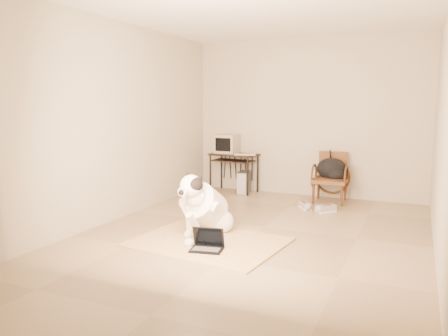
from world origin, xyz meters
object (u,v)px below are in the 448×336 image
Objects in this scene: backpack at (332,170)px; computer_desk at (234,159)px; pc_tower at (244,182)px; laptop at (207,244)px; dog at (205,208)px; crt_monitor at (227,144)px; rattan_chair at (331,177)px.

computer_desk is at bearing 175.88° from backpack.
backpack is at bearing -4.68° from pc_tower.
laptop is 3.22m from pc_tower.
pc_tower is at bearing 104.28° from laptop.
computer_desk is 1.79m from backpack.
computer_desk is at bearing -179.68° from pc_tower.
computer_desk reaches higher than pc_tower.
dog is 0.66m from laptop.
laptop is 3.48m from crt_monitor.
pc_tower is at bearing 0.32° from computer_desk.
backpack is (1.78, -0.13, -0.07)m from computer_desk.
backpack is at bearing -4.12° from computer_desk.
crt_monitor is at bearing 109.92° from laptop.
computer_desk is (-0.99, 3.12, 0.52)m from laptop.
crt_monitor is (-0.16, 0.07, 0.27)m from computer_desk.
pc_tower is (0.36, -0.07, -0.67)m from crt_monitor.
crt_monitor is 0.77m from pc_tower.
computer_desk is at bearing -23.96° from crt_monitor.
laptop is 0.43× the size of computer_desk.
crt_monitor is at bearing 175.21° from rattan_chair.
backpack reaches higher than laptop.
pc_tower is 0.54× the size of rattan_chair.
laptop is 0.48× the size of rattan_chair.
backpack is (1.58, -0.13, 0.34)m from pc_tower.
pc_tower is 0.91× the size of backpack.
pc_tower is at bearing 101.00° from dog.
rattan_chair is (1.05, 2.50, 0.07)m from dog.
laptop is 3.14m from rattan_chair.
backpack reaches higher than pc_tower.
computer_desk is at bearing 105.21° from dog.
rattan_chair is at bearing -2.89° from computer_desk.
dog reaches higher than pc_tower.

